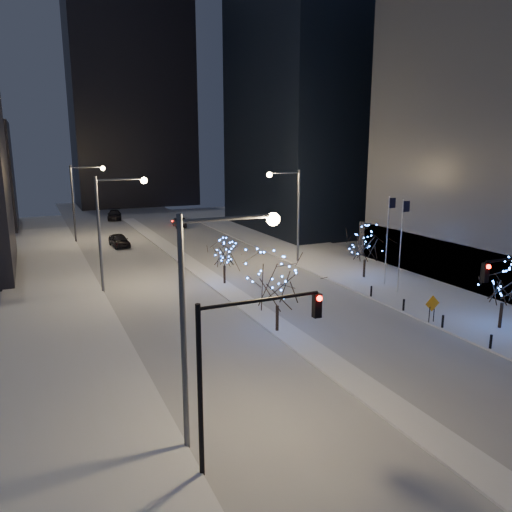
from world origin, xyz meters
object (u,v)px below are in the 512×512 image
street_lamp_w_far (81,193)px  holiday_tree_median_near (278,280)px  car_far (114,215)px  holiday_tree_plaza_near (504,285)px  traffic_signal_west (238,355)px  holiday_tree_median_far (224,254)px  construction_sign (432,306)px  street_lamp_east (291,204)px  street_lamp_w_mid (111,218)px  street_lamp_w_near (208,298)px  holiday_tree_plaza_far (365,245)px  car_near (119,240)px  car_mid (179,222)px

street_lamp_w_far → holiday_tree_median_near: (8.44, -39.70, -2.76)m
car_far → holiday_tree_plaza_near: holiday_tree_plaza_near is taller
traffic_signal_west → holiday_tree_median_far: bearing=70.3°
street_lamp_w_far → construction_sign: 47.22m
street_lamp_east → traffic_signal_west: (-18.52, -30.00, -1.69)m
street_lamp_east → holiday_tree_median_near: (-10.58, -17.70, -2.71)m
street_lamp_w_mid → street_lamp_w_far: size_ratio=1.00×
street_lamp_w_mid → holiday_tree_median_near: street_lamp_w_mid is taller
street_lamp_east → holiday_tree_median_near: 20.80m
street_lamp_w_near → street_lamp_east: same height
holiday_tree_plaza_near → construction_sign: holiday_tree_plaza_near is taller
traffic_signal_west → holiday_tree_plaza_near: bearing=15.9°
street_lamp_east → holiday_tree_plaza_far: size_ratio=2.02×
traffic_signal_west → street_lamp_w_near: bearing=104.0°
street_lamp_east → car_near: 23.39m
holiday_tree_plaza_near → holiday_tree_plaza_far: size_ratio=0.92×
car_near → holiday_tree_plaza_near: holiday_tree_plaza_near is taller
street_lamp_w_mid → holiday_tree_median_far: street_lamp_w_mid is taller
car_near → car_mid: car_near is taller
construction_sign → holiday_tree_plaza_near: bearing=-35.0°
street_lamp_w_near → holiday_tree_plaza_near: 23.41m
holiday_tree_median_near → holiday_tree_median_far: size_ratio=1.54×
street_lamp_w_near → holiday_tree_plaza_far: 29.80m
street_lamp_w_far → holiday_tree_plaza_far: street_lamp_w_far is taller
car_mid → street_lamp_w_near: bearing=81.1°
holiday_tree_plaza_near → car_far: bearing=103.9°
street_lamp_w_near → holiday_tree_plaza_far: size_ratio=2.02×
street_lamp_w_near → holiday_tree_plaza_near: size_ratio=2.18×
street_lamp_w_far → holiday_tree_median_far: size_ratio=2.42×
holiday_tree_median_far → street_lamp_w_far: bearing=109.2°
holiday_tree_median_near → holiday_tree_median_far: 12.68m
street_lamp_w_far → traffic_signal_west: 52.04m
street_lamp_w_far → traffic_signal_west: street_lamp_w_far is taller
car_near → car_mid: 16.15m
street_lamp_w_near → street_lamp_w_mid: bearing=90.0°
traffic_signal_west → street_lamp_w_far: bearing=90.5°
traffic_signal_west → car_mid: size_ratio=1.58×
holiday_tree_median_near → holiday_tree_plaza_near: holiday_tree_median_near is taller
car_far → street_lamp_w_near: bearing=-86.0°
car_far → holiday_tree_plaza_far: bearing=-62.7°
street_lamp_w_mid → holiday_tree_median_near: size_ratio=1.57×
street_lamp_east → car_mid: (-4.26, 28.42, -5.72)m
street_lamp_w_far → holiday_tree_plaza_far: 38.05m
holiday_tree_plaza_near → car_mid: bearing=98.7°
car_near → holiday_tree_median_near: bearing=-86.8°
traffic_signal_west → holiday_tree_plaza_far: traffic_signal_west is taller
holiday_tree_plaza_far → construction_sign: (-3.16, -12.22, -1.98)m
street_lamp_w_mid → construction_sign: (19.24, -17.82, -5.15)m
street_lamp_east → construction_sign: bearing=-89.4°
street_lamp_w_far → car_near: (3.65, -5.30, -5.69)m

